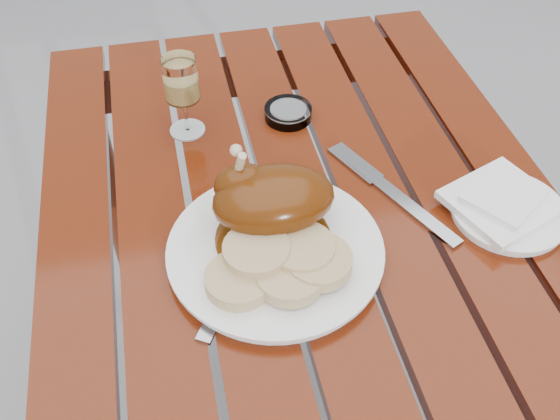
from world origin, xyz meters
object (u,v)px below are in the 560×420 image
(side_plate, at_px, (508,211))
(ashtray, at_px, (288,113))
(dinner_plate, at_px, (275,251))
(wine_glass, at_px, (183,97))
(table, at_px, (306,364))

(side_plate, bearing_deg, ashtray, 131.63)
(dinner_plate, relative_size, wine_glass, 2.14)
(wine_glass, bearing_deg, ashtray, -0.35)
(dinner_plate, relative_size, ashtray, 3.63)
(wine_glass, distance_m, side_plate, 0.55)
(table, bearing_deg, ashtray, 84.77)
(wine_glass, xyz_separation_m, ashtray, (0.18, -0.00, -0.06))
(side_plate, height_order, ashtray, ashtray)
(table, bearing_deg, wine_glass, 118.64)
(table, height_order, side_plate, side_plate)
(dinner_plate, bearing_deg, side_plate, 0.67)
(table, distance_m, side_plate, 0.49)
(dinner_plate, xyz_separation_m, side_plate, (0.36, 0.00, -0.00))
(dinner_plate, bearing_deg, ashtray, 73.87)
(side_plate, bearing_deg, wine_glass, 145.81)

